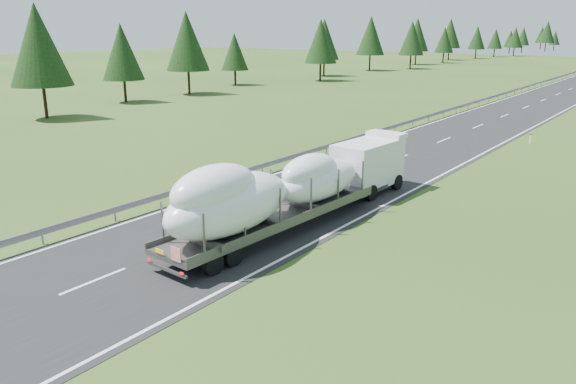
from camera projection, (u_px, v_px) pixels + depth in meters
The scene contains 4 objects.
ground at pixel (244, 221), 28.95m from camera, with size 400.00×400.00×0.00m, color #2B4517.
guardrail at pixel (562, 76), 108.77m from camera, with size 0.10×400.00×0.76m.
tree_line_left at pixel (409, 38), 140.67m from camera, with size 15.54×299.81×12.51m.
boat_truck at pixel (290, 186), 27.34m from camera, with size 3.35×18.38×4.17m.
Camera 1 is at (18.15, -20.60, 9.56)m, focal length 35.00 mm.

